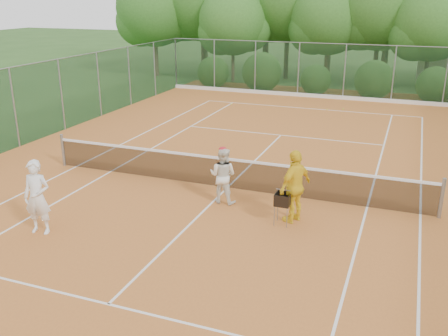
{
  "coord_description": "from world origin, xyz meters",
  "views": [
    {
      "loc": [
        4.9,
        -13.14,
        5.56
      ],
      "look_at": [
        0.36,
        -1.2,
        1.1
      ],
      "focal_mm": 40.0,
      "sensor_mm": 36.0,
      "label": 1
    }
  ],
  "objects_px": {
    "player_white": "(37,197)",
    "player_yellow": "(295,186)",
    "player_center_grp": "(223,175)",
    "ball_hopper": "(283,200)"
  },
  "relations": [
    {
      "from": "player_center_grp",
      "to": "ball_hopper",
      "type": "bearing_deg",
      "value": -22.71
    },
    {
      "from": "player_white",
      "to": "player_center_grp",
      "type": "bearing_deg",
      "value": 34.0
    },
    {
      "from": "player_white",
      "to": "player_center_grp",
      "type": "xyz_separation_m",
      "value": [
        3.5,
        3.35,
        -0.12
      ]
    },
    {
      "from": "ball_hopper",
      "to": "player_yellow",
      "type": "bearing_deg",
      "value": 53.61
    },
    {
      "from": "player_white",
      "to": "ball_hopper",
      "type": "bearing_deg",
      "value": 15.41
    },
    {
      "from": "player_white",
      "to": "player_yellow",
      "type": "bearing_deg",
      "value": 16.99
    },
    {
      "from": "player_center_grp",
      "to": "player_yellow",
      "type": "bearing_deg",
      "value": -13.16
    },
    {
      "from": "player_center_grp",
      "to": "player_yellow",
      "type": "xyz_separation_m",
      "value": [
        2.15,
        -0.5,
        0.15
      ]
    },
    {
      "from": "ball_hopper",
      "to": "player_white",
      "type": "bearing_deg",
      "value": -153.92
    },
    {
      "from": "player_white",
      "to": "player_yellow",
      "type": "height_order",
      "value": "player_yellow"
    }
  ]
}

